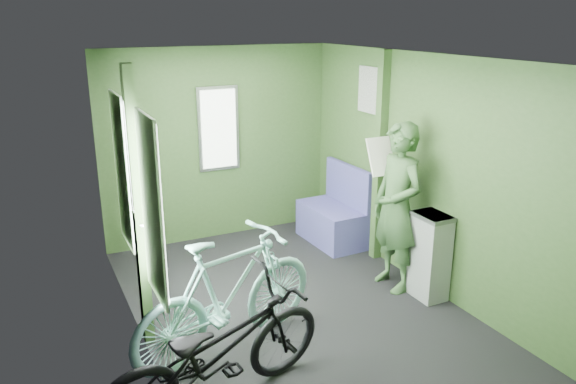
# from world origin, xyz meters

# --- Properties ---
(room) EXTENTS (4.00, 4.02, 2.31)m
(room) POSITION_xyz_m (-0.04, 0.04, 1.44)
(room) COLOR black
(room) RESTS_ON ground
(bicycle_mint) EXTENTS (1.83, 1.03, 1.08)m
(bicycle_mint) POSITION_xyz_m (-0.80, -0.45, 0.00)
(bicycle_mint) COLOR #7EBFB8
(bicycle_mint) RESTS_ON ground
(passenger) EXTENTS (0.42, 0.70, 1.68)m
(passenger) POSITION_xyz_m (1.09, -0.09, 0.84)
(passenger) COLOR #35562F
(passenger) RESTS_ON ground
(waste_box) EXTENTS (0.25, 0.35, 0.85)m
(waste_box) POSITION_xyz_m (1.26, -0.42, 0.43)
(waste_box) COLOR gray
(waste_box) RESTS_ON ground
(bench_seat) EXTENTS (0.53, 0.91, 0.94)m
(bench_seat) POSITION_xyz_m (1.15, 1.20, 0.28)
(bench_seat) COLOR navy
(bench_seat) RESTS_ON ground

